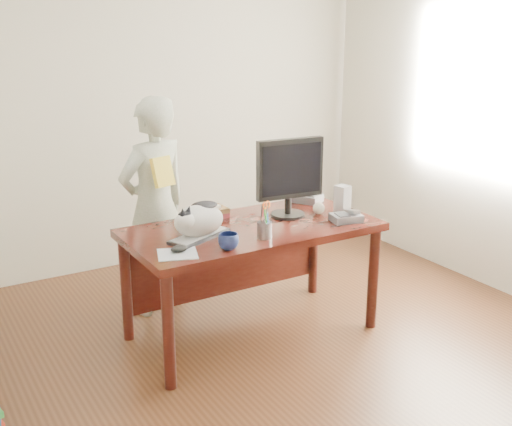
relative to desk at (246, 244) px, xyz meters
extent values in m
plane|color=black|center=(0.00, -0.68, -0.60)|extent=(4.50, 4.50, 0.00)
plane|color=white|center=(0.00, 1.57, 0.75)|extent=(4.00, 0.00, 4.00)
cube|color=black|center=(0.00, -0.08, 0.12)|extent=(1.60, 0.80, 0.05)
cylinder|color=black|center=(-0.74, -0.42, -0.25)|extent=(0.07, 0.07, 0.70)
cylinder|color=black|center=(0.74, -0.42, -0.25)|extent=(0.07, 0.07, 0.70)
cylinder|color=black|center=(-0.74, 0.26, -0.25)|extent=(0.07, 0.07, 0.70)
cylinder|color=black|center=(0.74, 0.26, -0.25)|extent=(0.07, 0.07, 0.70)
cube|color=black|center=(0.00, 0.28, -0.20)|extent=(1.45, 0.03, 0.50)
cube|color=black|center=(-0.39, -0.11, 0.16)|extent=(0.44, 0.31, 0.02)
cube|color=#B6B6BC|center=(-0.39, -0.11, 0.17)|extent=(0.40, 0.28, 0.00)
ellipsoid|color=silver|center=(-0.39, -0.11, 0.26)|extent=(0.36, 0.30, 0.19)
ellipsoid|color=silver|center=(-0.52, -0.19, 0.30)|extent=(0.15, 0.15, 0.11)
ellipsoid|color=black|center=(-0.52, -0.19, 0.33)|extent=(0.10, 0.10, 0.04)
cone|color=black|center=(-0.53, -0.21, 0.36)|extent=(0.07, 0.07, 0.07)
cone|color=black|center=(-0.49, -0.19, 0.36)|extent=(0.07, 0.06, 0.07)
ellipsoid|color=black|center=(-0.34, -0.09, 0.34)|extent=(0.21, 0.19, 0.04)
cylinder|color=silver|center=(-0.27, -0.01, 0.19)|extent=(0.13, 0.10, 0.04)
cylinder|color=black|center=(0.32, -0.01, 0.16)|extent=(0.25, 0.25, 0.02)
cylinder|color=black|center=(0.32, -0.01, 0.22)|extent=(0.05, 0.05, 0.10)
cube|color=black|center=(0.32, -0.03, 0.48)|extent=(0.47, 0.10, 0.39)
cube|color=black|center=(0.31, -0.06, 0.48)|extent=(0.42, 0.05, 0.33)
cylinder|color=gray|center=(-0.05, -0.32, 0.20)|extent=(0.12, 0.12, 0.10)
cylinder|color=black|center=(-0.07, -0.31, 0.28)|extent=(0.02, 0.04, 0.15)
cylinder|color=blue|center=(-0.03, -0.32, 0.28)|extent=(0.01, 0.04, 0.15)
cylinder|color=#AF191E|center=(-0.06, -0.30, 0.28)|extent=(0.02, 0.04, 0.15)
cylinder|color=#197F1B|center=(-0.06, -0.33, 0.28)|extent=(0.03, 0.02, 0.15)
cylinder|color=#A5A6AA|center=(-0.04, -0.32, 0.29)|extent=(0.02, 0.02, 0.11)
cylinder|color=#A5A6AA|center=(-0.04, -0.31, 0.29)|extent=(0.01, 0.03, 0.11)
torus|color=#D9540B|center=(-0.05, -0.32, 0.35)|extent=(0.05, 0.03, 0.05)
torus|color=#D9540B|center=(-0.03, -0.31, 0.35)|extent=(0.05, 0.03, 0.05)
cube|color=silver|center=(-0.62, -0.30, 0.15)|extent=(0.27, 0.26, 0.00)
ellipsoid|color=black|center=(-0.60, -0.28, 0.17)|extent=(0.11, 0.09, 0.04)
imported|color=#0E1538|center=(-0.33, -0.38, 0.19)|extent=(0.17, 0.17, 0.09)
cube|color=slate|center=(0.58, -0.31, 0.17)|extent=(0.22, 0.18, 0.05)
cube|color=#3F3F42|center=(0.54, -0.31, 0.20)|extent=(0.09, 0.11, 0.01)
cube|color=#A5A6AA|center=(0.62, -0.31, 0.21)|extent=(0.08, 0.17, 0.06)
cube|color=#9B9A9D|center=(0.69, -0.12, 0.24)|extent=(0.10, 0.10, 0.18)
sphere|color=beige|center=(0.52, -0.09, 0.19)|extent=(0.08, 0.08, 0.08)
cube|color=#53161B|center=(-0.16, 0.22, 0.17)|extent=(0.26, 0.21, 0.04)
cube|color=#543A1C|center=(-0.15, 0.21, 0.20)|extent=(0.22, 0.16, 0.03)
cube|color=white|center=(-0.17, 0.22, 0.23)|extent=(0.17, 0.15, 0.02)
cube|color=slate|center=(0.62, 0.20, 0.18)|extent=(0.23, 0.25, 0.06)
cube|color=#3F3F42|center=(0.64, 0.18, 0.21)|extent=(0.14, 0.14, 0.01)
imported|color=silver|center=(-0.39, 0.59, 0.16)|extent=(0.64, 0.51, 1.53)
cube|color=gold|center=(-0.39, 0.42, 0.45)|extent=(0.16, 0.12, 0.20)
camera|label=1|loc=(-1.97, -3.42, 1.42)|focal=45.00mm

